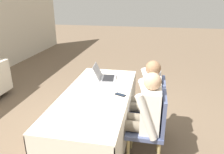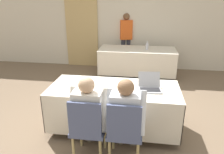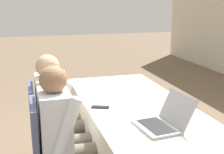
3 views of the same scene
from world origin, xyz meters
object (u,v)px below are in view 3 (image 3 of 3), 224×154
at_px(chair_near_right, 53,153).
at_px(person_white_shirt, 66,131).
at_px(chair_near_left, 48,129).
at_px(cell_phone, 100,107).
at_px(laptop, 163,122).
at_px(person_checkered_shirt, 59,110).

bearing_deg(chair_near_right, person_white_shirt, -90.00).
bearing_deg(chair_near_left, chair_near_right, -180.00).
bearing_deg(cell_phone, laptop, 54.98).
bearing_deg(chair_near_left, cell_phone, -121.17).
relative_size(cell_phone, person_checkered_shirt, 0.14).
relative_size(cell_phone, chair_near_left, 0.17).
distance_m(person_checkered_shirt, person_white_shirt, 0.47).
xyz_separation_m(chair_near_left, person_white_shirt, (0.47, 0.10, 0.16)).
relative_size(laptop, person_white_shirt, 0.32).
height_order(chair_near_left, person_white_shirt, person_white_shirt).
relative_size(laptop, chair_near_left, 0.41).
height_order(cell_phone, chair_near_left, chair_near_left).
relative_size(person_checkered_shirt, person_white_shirt, 1.00).
distance_m(chair_near_left, person_checkered_shirt, 0.19).
distance_m(laptop, chair_near_left, 1.11).
height_order(laptop, chair_near_right, laptop).
distance_m(cell_phone, person_checkered_shirt, 0.42).
bearing_deg(person_checkered_shirt, person_white_shirt, -180.00).
xyz_separation_m(cell_phone, person_white_shirt, (0.21, -0.32, -0.09)).
bearing_deg(chair_near_left, person_white_shirt, -167.60).
distance_m(laptop, person_checkered_shirt, 1.01).
xyz_separation_m(cell_phone, chair_near_right, (0.21, -0.42, -0.25)).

